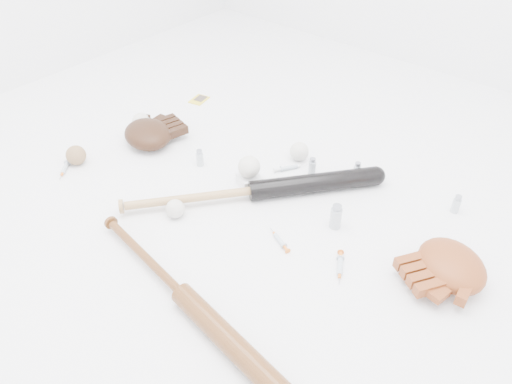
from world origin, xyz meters
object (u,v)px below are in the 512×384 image
Objects in this scene: bat_wood at (183,294)px; glove_dark at (148,134)px; bat_dark at (253,191)px; pedestal at (249,180)px.

bat_wood is 3.32× the size of glove_dark.
bat_dark is at bearing 115.14° from bat_wood.
bat_dark is 0.52m from bat_wood.
glove_dark is at bearing 153.99° from bat_wood.
bat_wood is at bearing -19.65° from glove_dark.
bat_dark is 1.13× the size of bat_wood.
glove_dark reaches higher than bat_wood.
pedestal is (-0.21, 0.55, -0.01)m from bat_wood.
bat_wood reaches higher than pedestal.
glove_dark is (-0.73, 0.49, 0.02)m from bat_wood.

